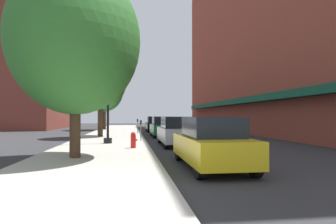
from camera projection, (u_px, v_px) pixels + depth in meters
name	position (u px, v px, depth m)	size (l,w,h in m)	color
ground_plane	(162.00, 136.00, 22.92)	(90.00, 90.00, 0.00)	#2D2D30
sidewalk_slab	(114.00, 135.00, 23.37)	(4.80, 50.00, 0.12)	#A8A399
building_right_brick	(263.00, 27.00, 28.54)	(6.80, 40.00, 21.79)	brown
building_far_background	(44.00, 64.00, 39.85)	(6.80, 18.00, 18.46)	brown
lamppost	(108.00, 90.00, 16.02)	(0.48, 0.48, 5.90)	black
fire_hydrant	(133.00, 140.00, 13.60)	(0.33, 0.26, 0.79)	red
parking_meter_near	(141.00, 128.00, 17.59)	(0.14, 0.09, 1.31)	slate
parking_meter_far	(138.00, 124.00, 25.44)	(0.14, 0.09, 1.31)	slate
tree_near	(104.00, 90.00, 33.72)	(4.59, 4.59, 7.40)	#422D1E
tree_mid	(100.00, 80.00, 21.71)	(4.12, 4.12, 6.83)	#422D1E
tree_far	(76.00, 41.00, 10.51)	(4.91, 4.91, 7.26)	#422D1E
car_yellow	(211.00, 143.00, 9.02)	(1.80, 4.30, 1.66)	black
car_silver	(176.00, 131.00, 15.82)	(1.80, 4.30, 1.66)	black
car_green	(162.00, 127.00, 22.65)	(1.80, 4.30, 1.66)	black
car_black	(155.00, 124.00, 29.84)	(1.80, 4.30, 1.66)	black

